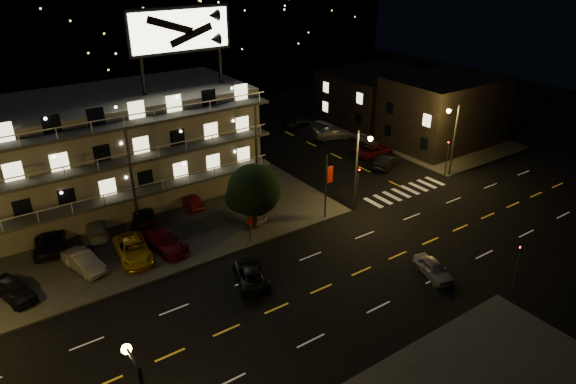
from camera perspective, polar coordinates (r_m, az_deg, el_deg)
ground at (r=40.00m, az=6.00°, el=-9.68°), size 140.00×140.00×0.00m
curb_nw at (r=50.50m, az=-21.88°, el=-3.40°), size 44.00×24.00×0.15m
curb_ne at (r=71.97m, az=14.04°, el=6.32°), size 16.00×24.00×0.15m
motel at (r=52.68m, az=-19.66°, el=4.51°), size 28.00×13.80×18.10m
side_bldg_front at (r=68.30m, az=16.90°, el=8.63°), size 14.06×10.00×8.50m
side_bldg_back at (r=76.18m, az=9.82°, el=10.48°), size 14.06×12.00×7.00m
hill_backdrop at (r=95.10m, az=-25.99°, el=16.34°), size 120.00×25.00×24.00m
streetlight_nc at (r=47.83m, az=7.92°, el=3.21°), size 0.44×1.92×8.00m
streetlight_ne at (r=57.67m, az=17.84°, el=6.16°), size 1.92×0.44×8.00m
signal_nw at (r=49.47m, az=7.75°, el=0.98°), size 0.20×0.27×4.60m
signal_sw at (r=40.29m, az=24.18°, el=-7.44°), size 0.20×0.27×4.60m
signal_ne at (r=58.47m, az=17.30°, el=3.99°), size 0.27×0.20×4.60m
banner_north at (r=46.69m, az=4.31°, el=0.76°), size 0.83×0.16×6.40m
stop_sign at (r=43.49m, az=-4.27°, el=-3.79°), size 0.91×0.11×2.61m
tree at (r=44.69m, az=-3.87°, el=0.05°), size 4.82×4.64×6.07m
lot_car_0 at (r=42.17m, az=-28.18°, el=-9.54°), size 2.91×4.58×1.45m
lot_car_1 at (r=43.35m, az=-21.78°, el=-7.18°), size 2.64×4.61×1.44m
lot_car_2 at (r=43.55m, az=-16.81°, el=-6.15°), size 3.08×5.60×1.48m
lot_car_3 at (r=44.03m, az=-13.60°, el=-5.31°), size 2.89×5.54×1.53m
lot_car_4 at (r=47.53m, az=-4.85°, el=-2.19°), size 3.13×4.74×1.50m
lot_car_6 at (r=47.28m, az=-24.94°, el=-4.89°), size 3.54×5.89×1.53m
lot_car_7 at (r=47.83m, az=-20.54°, el=-3.84°), size 2.62×4.71×1.29m
lot_car_8 at (r=48.03m, az=-15.90°, el=-2.82°), size 3.55×4.88×1.54m
lot_car_9 at (r=50.47m, az=-10.84°, el=-1.01°), size 1.30×3.73×1.23m
side_car_0 at (r=59.96m, az=10.96°, el=3.39°), size 4.89×3.26×1.52m
side_car_1 at (r=63.06m, az=9.58°, el=4.57°), size 5.12×2.62×1.38m
side_car_2 at (r=68.27m, az=4.97°, el=6.53°), size 5.39×3.50×1.45m
side_car_3 at (r=72.38m, az=0.89°, el=7.72°), size 4.14×1.81×1.39m
road_car_east at (r=41.39m, az=15.83°, el=-8.20°), size 2.45×4.10×1.31m
road_car_west at (r=39.45m, az=-4.16°, el=-8.95°), size 3.81×5.41×1.37m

